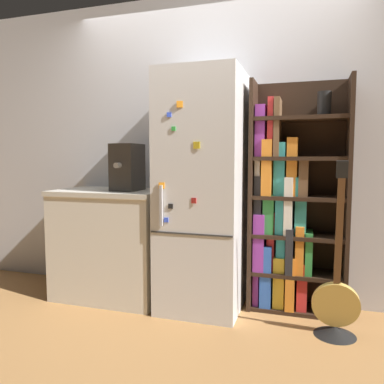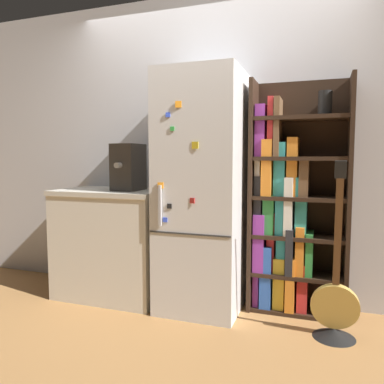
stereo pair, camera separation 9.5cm
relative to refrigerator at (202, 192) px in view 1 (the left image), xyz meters
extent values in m
plane|color=#A87542|center=(0.00, -0.14, -0.94)|extent=(16.00, 16.00, 0.00)
cube|color=silver|center=(0.00, 0.33, 0.36)|extent=(8.00, 0.05, 2.60)
cube|color=silver|center=(0.00, 0.00, 0.00)|extent=(0.63, 0.62, 1.87)
cube|color=#333333|center=(0.00, -0.31, -0.27)|extent=(0.62, 0.01, 0.01)
cube|color=#B2B2B7|center=(-0.22, -0.32, -0.07)|extent=(0.02, 0.02, 0.30)
cube|color=green|center=(-0.13, -0.31, 0.48)|extent=(0.03, 0.01, 0.03)
cube|color=blue|center=(-0.19, -0.31, -0.18)|extent=(0.03, 0.01, 0.03)
cube|color=orange|center=(-0.22, -0.31, 0.07)|extent=(0.04, 0.01, 0.04)
cube|color=red|center=(0.03, -0.31, -0.03)|extent=(0.04, 0.01, 0.04)
cube|color=blue|center=(-0.16, -0.31, 0.58)|extent=(0.03, 0.01, 0.03)
cube|color=orange|center=(-0.08, -0.31, 0.65)|extent=(0.04, 0.02, 0.04)
cube|color=black|center=(-0.15, -0.31, -0.08)|extent=(0.04, 0.01, 0.04)
cube|color=yellow|center=(0.05, -0.31, 0.36)|extent=(0.05, 0.01, 0.05)
cube|color=black|center=(0.38, 0.16, -0.03)|extent=(0.03, 0.31, 1.81)
cube|color=black|center=(1.08, 0.16, -0.03)|extent=(0.03, 0.31, 1.81)
cube|color=black|center=(0.73, 0.29, -0.03)|extent=(0.74, 0.03, 1.81)
cube|color=black|center=(0.73, 0.16, -0.92)|extent=(0.68, 0.28, 0.03)
cube|color=black|center=(0.73, 0.16, -0.64)|extent=(0.68, 0.28, 0.03)
cube|color=black|center=(0.73, 0.16, -0.33)|extent=(0.68, 0.28, 0.03)
cube|color=black|center=(0.73, 0.16, -0.03)|extent=(0.68, 0.28, 0.03)
cube|color=black|center=(0.73, 0.16, 0.27)|extent=(0.68, 0.28, 0.03)
cube|color=black|center=(0.73, 0.16, 0.57)|extent=(0.68, 0.28, 0.03)
cube|color=purple|center=(0.42, 0.16, -0.70)|extent=(0.04, 0.22, 0.42)
cube|color=#2D59B2|center=(0.50, 0.16, -0.66)|extent=(0.09, 0.26, 0.49)
cube|color=gold|center=(0.60, 0.16, -0.70)|extent=(0.08, 0.22, 0.40)
cube|color=orange|center=(0.69, 0.15, -0.70)|extent=(0.07, 0.26, 0.42)
cube|color=red|center=(0.78, 0.15, -0.72)|extent=(0.08, 0.21, 0.37)
cube|color=purple|center=(0.44, 0.15, -0.39)|extent=(0.09, 0.24, 0.45)
cube|color=red|center=(0.53, 0.16, -0.39)|extent=(0.06, 0.20, 0.47)
cube|color=teal|center=(0.61, 0.16, -0.44)|extent=(0.07, 0.20, 0.36)
cube|color=#262628|center=(0.68, 0.15, -0.44)|extent=(0.06, 0.26, 0.35)
cube|color=orange|center=(0.75, 0.15, -0.43)|extent=(0.06, 0.24, 0.37)
cube|color=#338C3F|center=(0.82, 0.15, -0.46)|extent=(0.05, 0.23, 0.33)
cube|color=#262628|center=(0.43, 0.16, -0.09)|extent=(0.06, 0.22, 0.45)
cube|color=#338C3F|center=(0.51, 0.16, -0.17)|extent=(0.08, 0.23, 0.30)
cube|color=teal|center=(0.59, 0.16, -0.07)|extent=(0.06, 0.22, 0.49)
cube|color=silver|center=(0.66, 0.15, -0.10)|extent=(0.06, 0.24, 0.45)
cube|color=teal|center=(0.75, 0.16, -0.10)|extent=(0.08, 0.20, 0.45)
cube|color=silver|center=(0.42, 0.16, 0.19)|extent=(0.04, 0.20, 0.41)
cube|color=orange|center=(0.49, 0.16, 0.20)|extent=(0.08, 0.26, 0.43)
cube|color=teal|center=(0.59, 0.16, 0.19)|extent=(0.08, 0.21, 0.41)
cube|color=orange|center=(0.68, 0.16, 0.20)|extent=(0.08, 0.20, 0.45)
cube|color=brown|center=(0.77, 0.16, 0.13)|extent=(0.07, 0.21, 0.30)
cube|color=purple|center=(0.44, 0.16, 0.48)|extent=(0.08, 0.23, 0.40)
cube|color=red|center=(0.51, 0.16, 0.51)|extent=(0.04, 0.22, 0.45)
cube|color=brown|center=(0.56, 0.16, 0.51)|extent=(0.04, 0.26, 0.45)
cylinder|color=black|center=(0.90, 0.16, 0.67)|extent=(0.10, 0.10, 0.18)
cube|color=silver|center=(-0.82, 0.01, -0.49)|extent=(0.92, 0.60, 0.90)
cube|color=beige|center=(-0.82, 0.01, -0.02)|extent=(0.94, 0.62, 0.04)
cube|color=#38332D|center=(-0.65, 0.00, 0.19)|extent=(0.20, 0.28, 0.39)
cylinder|color=#A5A39E|center=(-0.65, -0.17, 0.21)|extent=(0.04, 0.06, 0.04)
cone|color=black|center=(1.00, -0.21, -0.91)|extent=(0.28, 0.28, 0.06)
cylinder|color=gold|center=(1.00, -0.21, -0.72)|extent=(0.31, 0.09, 0.32)
cube|color=brown|center=(1.00, -0.28, -0.21)|extent=(0.04, 0.12, 0.71)
cube|color=black|center=(1.00, -0.33, 0.20)|extent=(0.07, 0.04, 0.11)
camera|label=1|loc=(0.81, -2.84, 0.27)|focal=35.00mm
camera|label=2|loc=(0.90, -2.81, 0.27)|focal=35.00mm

